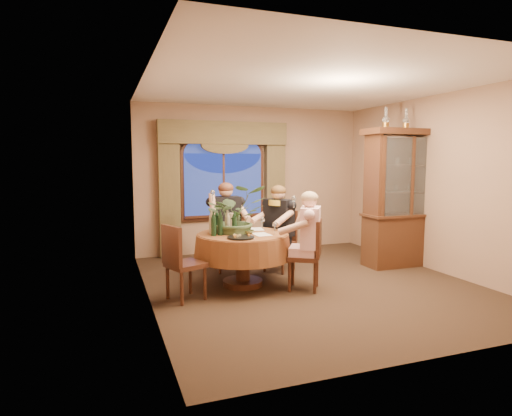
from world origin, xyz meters
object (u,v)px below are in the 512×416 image
object	(u,v)px
chair_back_right	(279,241)
wine_bottle_4	(227,222)
dining_table	(243,259)
chair_back	(228,241)
person_scarf	(279,229)
wine_bottle_0	(214,224)
wine_bottle_5	(217,221)
china_cabinet	(403,198)
wine_bottle_2	(211,222)
wine_bottle_3	(234,223)
person_back	(226,227)
oil_lamp_right	(426,120)
oil_lamp_left	(386,118)
chair_front_left	(186,263)
olive_bowl	(248,232)
stoneware_vase	(231,223)
centerpiece_plant	(235,192)
person_pink	(310,241)
chair_right	(304,255)
wine_bottle_1	(220,223)
oil_lamp_center	(406,119)

from	to	relation	value
chair_back_right	wine_bottle_4	world-z (taller)	wine_bottle_4
dining_table	chair_back	bearing A→B (deg)	87.78
dining_table	person_scarf	xyz separation A→B (m)	(0.74, 0.45, 0.32)
wine_bottle_0	wine_bottle_5	bearing A→B (deg)	67.28
wine_bottle_4	china_cabinet	bearing A→B (deg)	3.58
wine_bottle_0	wine_bottle_2	world-z (taller)	same
wine_bottle_3	person_back	bearing A→B (deg)	81.48
dining_table	oil_lamp_right	distance (m)	3.92
oil_lamp_left	wine_bottle_2	bearing A→B (deg)	-177.24
chair_front_left	olive_bowl	world-z (taller)	chair_front_left
stoneware_vase	centerpiece_plant	bearing A→B (deg)	11.62
oil_lamp_left	wine_bottle_2	distance (m)	3.32
person_pink	wine_bottle_3	xyz separation A→B (m)	(-0.95, 0.42, 0.24)
chair_front_left	wine_bottle_5	xyz separation A→B (m)	(0.56, 0.56, 0.44)
person_pink	person_scarf	size ratio (longest dim) A/B	0.98
wine_bottle_2	wine_bottle_4	xyz separation A→B (m)	(0.21, -0.05, 0.00)
chair_back_right	oil_lamp_left	bearing A→B (deg)	-136.26
oil_lamp_left	chair_right	size ratio (longest dim) A/B	0.35
china_cabinet	chair_back	world-z (taller)	china_cabinet
dining_table	wine_bottle_4	xyz separation A→B (m)	(-0.20, 0.06, 0.54)
dining_table	olive_bowl	world-z (taller)	olive_bowl
person_pink	stoneware_vase	distance (m)	1.15
china_cabinet	wine_bottle_3	size ratio (longest dim) A/B	6.92
oil_lamp_right	olive_bowl	size ratio (longest dim) A/B	2.18
chair_front_left	wine_bottle_1	size ratio (longest dim) A/B	2.91
dining_table	wine_bottle_2	distance (m)	0.69
chair_front_left	person_pink	world-z (taller)	person_pink
chair_back_right	wine_bottle_0	size ratio (longest dim) A/B	2.91
wine_bottle_0	chair_right	bearing A→B (deg)	-18.40
olive_bowl	wine_bottle_1	xyz separation A→B (m)	(-0.40, 0.01, 0.14)
person_back	chair_right	bearing A→B (deg)	118.72
oil_lamp_right	wine_bottle_2	distance (m)	4.04
chair_back	olive_bowl	size ratio (longest dim) A/B	6.16
oil_lamp_left	wine_bottle_0	xyz separation A→B (m)	(-2.95, -0.32, -1.54)
oil_lamp_right	chair_back	world-z (taller)	oil_lamp_right
olive_bowl	wine_bottle_1	size ratio (longest dim) A/B	0.47
wine_bottle_0	wine_bottle_3	distance (m)	0.29
oil_lamp_left	stoneware_vase	xyz separation A→B (m)	(-2.64, -0.12, -1.56)
person_back	wine_bottle_3	world-z (taller)	person_back
oil_lamp_left	chair_front_left	distance (m)	3.97
chair_right	olive_bowl	size ratio (longest dim) A/B	6.16
china_cabinet	wine_bottle_4	xyz separation A→B (m)	(-3.12, -0.20, -0.23)
oil_lamp_right	wine_bottle_0	size ratio (longest dim) A/B	1.03
oil_lamp_right	wine_bottle_5	xyz separation A→B (m)	(-3.63, -0.04, -1.54)
oil_lamp_left	oil_lamp_center	bearing A→B (deg)	0.00
person_back	wine_bottle_2	distance (m)	0.90
person_scarf	stoneware_vase	world-z (taller)	person_scarf
oil_lamp_left	person_scarf	bearing A→B (deg)	173.53
chair_back_right	centerpiece_plant	bearing A→B (deg)	80.57
wine_bottle_3	chair_back	bearing A→B (deg)	79.60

